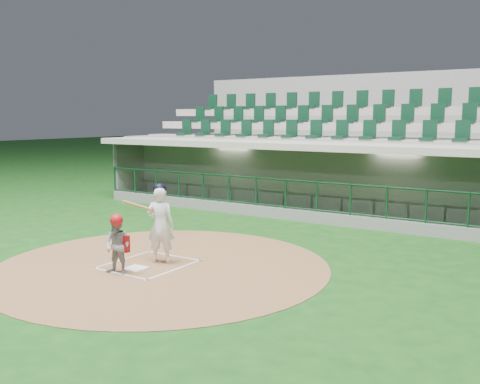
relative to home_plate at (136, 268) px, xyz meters
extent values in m
plane|color=#124212|center=(0.00, 0.70, -0.02)|extent=(120.00, 120.00, 0.00)
cylinder|color=brown|center=(0.30, 0.50, -0.02)|extent=(7.20, 7.20, 0.01)
cube|color=white|center=(0.00, 0.00, 0.00)|extent=(0.43, 0.43, 0.02)
cube|color=white|center=(-0.75, 0.40, 0.00)|extent=(0.05, 1.80, 0.01)
cube|color=white|center=(0.75, 0.40, 0.00)|extent=(0.05, 1.80, 0.01)
cube|color=white|center=(0.00, 1.25, 0.00)|extent=(1.55, 0.05, 0.01)
cube|color=white|center=(0.00, -0.45, 0.00)|extent=(1.55, 0.05, 0.01)
cube|color=gray|center=(0.00, 8.20, -0.57)|extent=(15.00, 3.00, 0.10)
cube|color=slate|center=(0.00, 9.80, 0.83)|extent=(15.00, 0.20, 2.70)
cube|color=#A29F8F|center=(0.00, 9.68, 1.08)|extent=(13.50, 0.04, 0.90)
cube|color=slate|center=(-7.50, 8.20, 0.83)|extent=(0.20, 3.00, 2.70)
cube|color=#ABA69A|center=(0.00, 7.95, 2.28)|extent=(15.40, 3.50, 0.20)
cube|color=slate|center=(0.00, 6.65, 0.13)|extent=(15.00, 0.15, 0.40)
cube|color=black|center=(0.00, 6.65, 1.70)|extent=(15.00, 0.01, 0.95)
cube|color=brown|center=(0.00, 9.25, -0.30)|extent=(12.75, 0.40, 0.45)
cube|color=white|center=(-3.00, 8.20, 2.15)|extent=(1.30, 0.35, 0.04)
cube|color=white|center=(3.00, 8.20, 2.15)|extent=(1.30, 0.35, 0.04)
imported|color=maroon|center=(-4.87, 8.99, 0.33)|extent=(1.18, 0.78, 1.71)
imported|color=#AA121B|center=(-2.22, 9.07, 0.39)|extent=(1.08, 0.48, 1.82)
imported|color=#B41413|center=(1.41, 9.16, 0.25)|extent=(0.78, 0.53, 1.54)
cube|color=gray|center=(0.00, 11.45, 1.13)|extent=(17.00, 6.50, 2.50)
cube|color=#9C978D|center=(0.00, 9.95, 2.28)|extent=(16.60, 0.95, 0.30)
cube|color=#A8A198|center=(0.00, 10.90, 2.83)|extent=(16.60, 0.95, 0.30)
cube|color=#9E998F|center=(0.00, 11.85, 3.38)|extent=(16.60, 0.95, 0.30)
cube|color=gray|center=(0.00, 14.80, 2.50)|extent=(17.00, 0.25, 5.05)
imported|color=white|center=(0.11, 0.69, 0.83)|extent=(0.72, 0.61, 1.68)
sphere|color=black|center=(0.11, 0.69, 1.61)|extent=(0.28, 0.28, 0.28)
cylinder|color=#AE844F|center=(-0.14, 0.44, 1.23)|extent=(0.58, 0.79, 0.39)
imported|color=gray|center=(-0.04, -0.46, 0.57)|extent=(0.63, 0.53, 1.16)
sphere|color=#B4131A|center=(-0.04, -0.46, 1.10)|extent=(0.26, 0.26, 0.26)
cube|color=#A01115|center=(-0.04, -0.31, 0.60)|extent=(0.32, 0.10, 0.35)
camera|label=1|loc=(7.81, -7.96, 3.15)|focal=40.00mm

